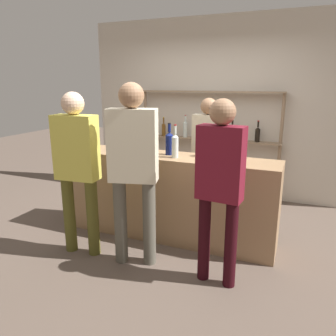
{
  "coord_description": "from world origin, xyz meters",
  "views": [
    {
      "loc": [
        1.4,
        -3.38,
        1.82
      ],
      "look_at": [
        0.0,
        0.0,
        0.85
      ],
      "focal_mm": 35.0,
      "sensor_mm": 36.0,
      "label": 1
    }
  ],
  "objects_px": {
    "server_behind_counter": "(207,149)",
    "customer_right": "(220,178)",
    "counter_bottle_4": "(148,146)",
    "wine_glass": "(97,138)",
    "customer_left": "(77,162)",
    "cork_jar": "(207,150)",
    "counter_bottle_1": "(169,142)",
    "counter_bottle_0": "(234,150)",
    "counter_bottle_2": "(175,145)",
    "customer_center": "(133,162)",
    "counter_bottle_3": "(145,142)",
    "ice_bucket": "(225,150)"
  },
  "relations": [
    {
      "from": "wine_glass",
      "to": "ice_bucket",
      "type": "relative_size",
      "value": 0.72
    },
    {
      "from": "server_behind_counter",
      "to": "customer_center",
      "type": "distance_m",
      "value": 1.45
    },
    {
      "from": "cork_jar",
      "to": "customer_right",
      "type": "xyz_separation_m",
      "value": [
        0.35,
        -0.82,
        -0.07
      ]
    },
    {
      "from": "wine_glass",
      "to": "counter_bottle_4",
      "type": "bearing_deg",
      "value": -17.23
    },
    {
      "from": "counter_bottle_0",
      "to": "counter_bottle_2",
      "type": "relative_size",
      "value": 0.93
    },
    {
      "from": "ice_bucket",
      "to": "cork_jar",
      "type": "xyz_separation_m",
      "value": [
        -0.22,
        0.08,
        -0.03
      ]
    },
    {
      "from": "customer_left",
      "to": "wine_glass",
      "type": "bearing_deg",
      "value": 16.36
    },
    {
      "from": "counter_bottle_3",
      "to": "customer_center",
      "type": "bearing_deg",
      "value": -73.01
    },
    {
      "from": "wine_glass",
      "to": "server_behind_counter",
      "type": "relative_size",
      "value": 0.09
    },
    {
      "from": "counter_bottle_0",
      "to": "counter_bottle_1",
      "type": "height_order",
      "value": "counter_bottle_1"
    },
    {
      "from": "counter_bottle_3",
      "to": "wine_glass",
      "type": "relative_size",
      "value": 2.47
    },
    {
      "from": "counter_bottle_2",
      "to": "ice_bucket",
      "type": "bearing_deg",
      "value": 12.24
    },
    {
      "from": "counter_bottle_4",
      "to": "server_behind_counter",
      "type": "height_order",
      "value": "server_behind_counter"
    },
    {
      "from": "wine_glass",
      "to": "cork_jar",
      "type": "distance_m",
      "value": 1.48
    },
    {
      "from": "cork_jar",
      "to": "counter_bottle_2",
      "type": "bearing_deg",
      "value": -148.63
    },
    {
      "from": "server_behind_counter",
      "to": "customer_right",
      "type": "relative_size",
      "value": 0.96
    },
    {
      "from": "counter_bottle_4",
      "to": "counter_bottle_2",
      "type": "bearing_deg",
      "value": 12.26
    },
    {
      "from": "counter_bottle_4",
      "to": "counter_bottle_0",
      "type": "bearing_deg",
      "value": 5.08
    },
    {
      "from": "wine_glass",
      "to": "customer_left",
      "type": "distance_m",
      "value": 0.92
    },
    {
      "from": "wine_glass",
      "to": "server_behind_counter",
      "type": "height_order",
      "value": "server_behind_counter"
    },
    {
      "from": "customer_left",
      "to": "customer_right",
      "type": "relative_size",
      "value": 1.02
    },
    {
      "from": "counter_bottle_0",
      "to": "counter_bottle_1",
      "type": "distance_m",
      "value": 0.77
    },
    {
      "from": "counter_bottle_0",
      "to": "counter_bottle_2",
      "type": "xyz_separation_m",
      "value": [
        -0.65,
        -0.02,
        0.01
      ]
    },
    {
      "from": "counter_bottle_3",
      "to": "customer_left",
      "type": "relative_size",
      "value": 0.22
    },
    {
      "from": "cork_jar",
      "to": "counter_bottle_4",
      "type": "bearing_deg",
      "value": -157.31
    },
    {
      "from": "ice_bucket",
      "to": "customer_left",
      "type": "distance_m",
      "value": 1.56
    },
    {
      "from": "wine_glass",
      "to": "cork_jar",
      "type": "relative_size",
      "value": 1.0
    },
    {
      "from": "customer_left",
      "to": "counter_bottle_0",
      "type": "bearing_deg",
      "value": -71.21
    },
    {
      "from": "wine_glass",
      "to": "cork_jar",
      "type": "xyz_separation_m",
      "value": [
        1.48,
        -0.02,
        -0.03
      ]
    },
    {
      "from": "counter_bottle_4",
      "to": "cork_jar",
      "type": "height_order",
      "value": "counter_bottle_4"
    },
    {
      "from": "counter_bottle_0",
      "to": "customer_center",
      "type": "bearing_deg",
      "value": -143.48
    },
    {
      "from": "counter_bottle_2",
      "to": "cork_jar",
      "type": "bearing_deg",
      "value": 31.37
    },
    {
      "from": "counter_bottle_2",
      "to": "counter_bottle_3",
      "type": "height_order",
      "value": "counter_bottle_3"
    },
    {
      "from": "customer_center",
      "to": "server_behind_counter",
      "type": "bearing_deg",
      "value": -28.91
    },
    {
      "from": "counter_bottle_0",
      "to": "customer_right",
      "type": "relative_size",
      "value": 0.2
    },
    {
      "from": "wine_glass",
      "to": "counter_bottle_1",
      "type": "bearing_deg",
      "value": -4.92
    },
    {
      "from": "counter_bottle_4",
      "to": "counter_bottle_1",
      "type": "bearing_deg",
      "value": 44.98
    },
    {
      "from": "counter_bottle_1",
      "to": "counter_bottle_2",
      "type": "relative_size",
      "value": 1.0
    },
    {
      "from": "counter_bottle_1",
      "to": "customer_left",
      "type": "xyz_separation_m",
      "value": [
        -0.72,
        -0.76,
        -0.13
      ]
    },
    {
      "from": "ice_bucket",
      "to": "customer_left",
      "type": "relative_size",
      "value": 0.12
    },
    {
      "from": "counter_bottle_1",
      "to": "customer_center",
      "type": "bearing_deg",
      "value": -96.23
    },
    {
      "from": "counter_bottle_4",
      "to": "customer_right",
      "type": "bearing_deg",
      "value": -30.54
    },
    {
      "from": "customer_center",
      "to": "customer_left",
      "type": "relative_size",
      "value": 1.05
    },
    {
      "from": "counter_bottle_1",
      "to": "server_behind_counter",
      "type": "height_order",
      "value": "server_behind_counter"
    },
    {
      "from": "counter_bottle_2",
      "to": "customer_center",
      "type": "distance_m",
      "value": 0.64
    },
    {
      "from": "counter_bottle_4",
      "to": "server_behind_counter",
      "type": "relative_size",
      "value": 0.2
    },
    {
      "from": "counter_bottle_1",
      "to": "counter_bottle_0",
      "type": "bearing_deg",
      "value": -7.13
    },
    {
      "from": "counter_bottle_3",
      "to": "ice_bucket",
      "type": "distance_m",
      "value": 0.93
    },
    {
      "from": "customer_center",
      "to": "counter_bottle_1",
      "type": "bearing_deg",
      "value": -21.28
    },
    {
      "from": "ice_bucket",
      "to": "customer_center",
      "type": "distance_m",
      "value": 1.02
    }
  ]
}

